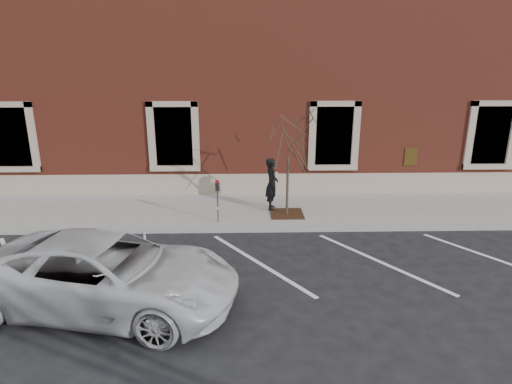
{
  "coord_description": "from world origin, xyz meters",
  "views": [
    {
      "loc": [
        -0.31,
        -12.4,
        5.06
      ],
      "look_at": [
        0.0,
        0.6,
        1.1
      ],
      "focal_mm": 30.0,
      "sensor_mm": 36.0,
      "label": 1
    }
  ],
  "objects_px": {
    "man": "(272,184)",
    "sapling": "(288,142)",
    "parking_meter": "(217,193)",
    "white_truck": "(106,273)"
  },
  "relations": [
    {
      "from": "man",
      "to": "sapling",
      "type": "xyz_separation_m",
      "value": [
        0.49,
        -0.55,
        1.57
      ]
    },
    {
      "from": "man",
      "to": "parking_meter",
      "type": "xyz_separation_m",
      "value": [
        -1.79,
        -1.2,
        0.05
      ]
    },
    {
      "from": "parking_meter",
      "to": "white_truck",
      "type": "xyz_separation_m",
      "value": [
        -2.06,
        -4.68,
        -0.32
      ]
    },
    {
      "from": "man",
      "to": "white_truck",
      "type": "relative_size",
      "value": 0.32
    },
    {
      "from": "man",
      "to": "white_truck",
      "type": "distance_m",
      "value": 7.03
    },
    {
      "from": "parking_meter",
      "to": "sapling",
      "type": "height_order",
      "value": "sapling"
    },
    {
      "from": "man",
      "to": "sapling",
      "type": "relative_size",
      "value": 0.51
    },
    {
      "from": "sapling",
      "to": "parking_meter",
      "type": "bearing_deg",
      "value": -164.02
    },
    {
      "from": "sapling",
      "to": "man",
      "type": "bearing_deg",
      "value": 131.36
    },
    {
      "from": "man",
      "to": "parking_meter",
      "type": "relative_size",
      "value": 1.31
    }
  ]
}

